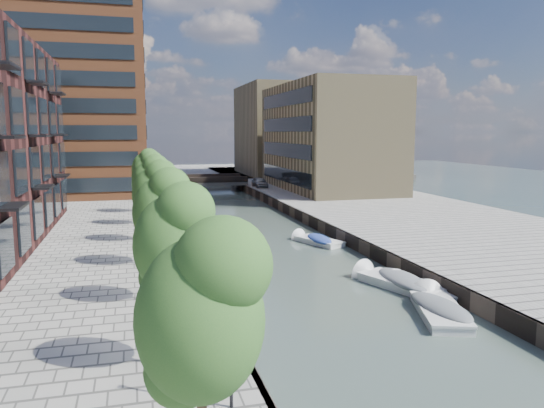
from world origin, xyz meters
name	(u,v)px	position (x,y,z in m)	size (l,w,h in m)	color
water	(246,229)	(0.00, 40.00, 0.00)	(300.00, 300.00, 0.00)	#38473F
quay_right	(407,217)	(16.00, 40.00, 0.50)	(20.00, 140.00, 1.00)	gray
quay_wall_left	(177,227)	(-6.10, 40.00, 0.50)	(0.25, 140.00, 1.00)	#332823
quay_wall_right	(310,221)	(6.10, 40.00, 0.50)	(0.25, 140.00, 1.00)	#332823
far_closure	(183,174)	(0.00, 100.00, 0.50)	(80.00, 40.00, 1.00)	gray
tower	(67,72)	(-17.00, 65.00, 16.00)	(18.00, 18.00, 30.00)	brown
tan_block_near	(328,137)	(16.00, 62.00, 8.00)	(12.00, 25.00, 14.00)	#907E58
tan_block_far	(277,130)	(16.00, 88.00, 9.00)	(12.00, 20.00, 16.00)	#907E58
bridge	(201,182)	(0.00, 72.00, 1.39)	(13.00, 6.00, 1.30)	gray
tree_0	(200,309)	(-8.50, 4.00, 5.31)	(2.50, 2.50, 5.95)	#382619
tree_1	(173,238)	(-8.50, 11.00, 5.31)	(2.50, 2.50, 5.95)	#382619
tree_2	(161,208)	(-8.50, 18.00, 5.31)	(2.50, 2.50, 5.95)	#382619
tree_3	(154,191)	(-8.50, 25.00, 5.31)	(2.50, 2.50, 5.95)	#382619
tree_4	(150,180)	(-8.50, 32.00, 5.31)	(2.50, 2.50, 5.95)	#382619
tree_5	(147,173)	(-8.50, 39.00, 5.31)	(2.50, 2.50, 5.95)	#382619
tree_6	(145,167)	(-8.50, 46.00, 5.31)	(2.50, 2.50, 5.95)	#382619
lamp_0	(230,321)	(-7.20, 8.00, 3.51)	(0.24, 0.24, 4.12)	black
lamp_1	(179,224)	(-7.20, 24.00, 3.51)	(0.24, 0.24, 4.12)	black
lamp_2	(163,193)	(-7.20, 40.00, 3.51)	(0.24, 0.24, 4.12)	black
sloop_2	(213,272)	(-5.00, 26.29, 0.00)	(3.00, 4.21, 0.87)	maroon
sloop_3	(217,278)	(-4.96, 24.88, 0.00)	(3.21, 4.50, 0.93)	white
sloop_4	(203,248)	(-4.71, 33.16, 0.00)	(2.99, 4.19, 0.87)	black
motorboat_1	(437,309)	(4.31, 15.95, 0.22)	(3.53, 5.79, 1.83)	silver
motorboat_2	(414,290)	(5.00, 19.37, 0.09)	(2.00, 4.64, 1.50)	silver
motorboat_3	(315,241)	(4.06, 32.84, 0.19)	(3.26, 4.89, 1.55)	white
motorboat_4	(395,282)	(4.52, 20.60, 0.23)	(3.85, 6.05, 1.91)	white
car	(260,182)	(7.50, 65.96, 1.71)	(1.67, 4.16, 1.42)	gray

